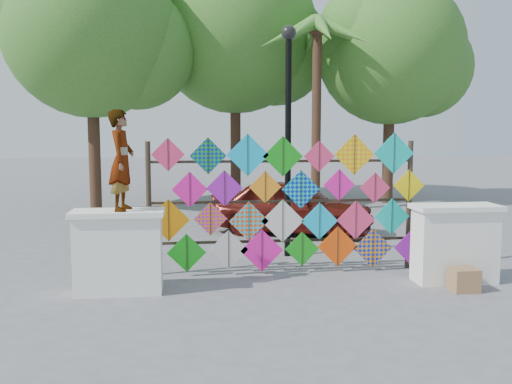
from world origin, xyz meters
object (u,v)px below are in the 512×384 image
Objects in this scene: kite_rack at (288,204)px; lamppost at (288,119)px; sedan at (292,206)px; vendor_woman at (122,160)px.

lamppost reaches higher than kite_rack.
lamppost is (-0.52, -2.36, 2.03)m from sedan.
sedan is 3.16m from lamppost.
sedan is (3.44, 4.56, -1.38)m from vendor_woman.
vendor_woman reaches higher than sedan.
lamppost reaches higher than sedan.
lamppost is at bearing -43.64° from vendor_woman.
sedan is 0.86× the size of lamppost.
lamppost is (0.21, 1.27, 1.49)m from kite_rack.
kite_rack is at bearing -167.97° from sedan.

